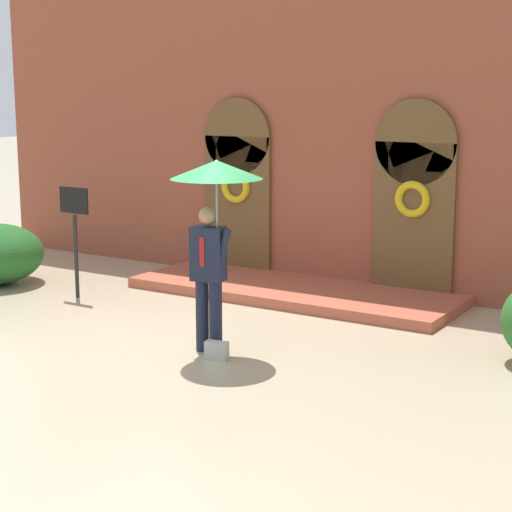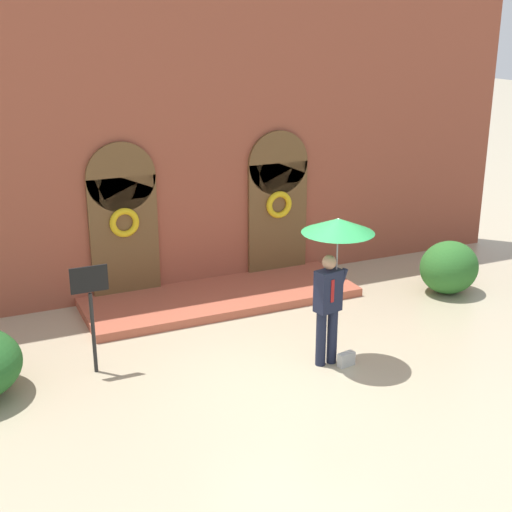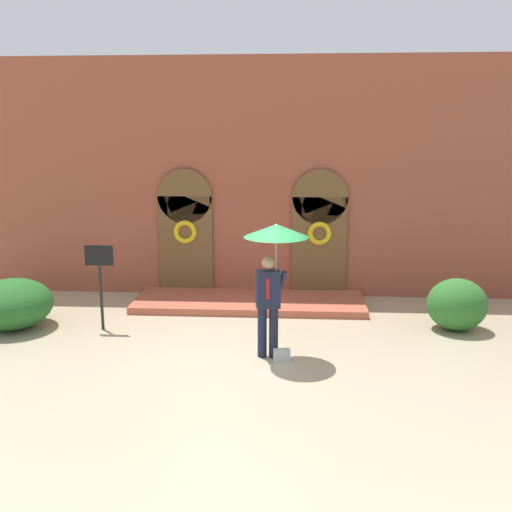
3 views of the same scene
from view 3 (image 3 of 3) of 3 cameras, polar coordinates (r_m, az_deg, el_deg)
name	(u,v)px [view 3 (image 3 of 3)]	position (r m, az deg, el deg)	size (l,w,h in m)	color
ground_plane	(237,355)	(10.24, -1.95, -9.90)	(80.00, 80.00, 0.00)	tan
building_facade	(253,184)	(13.69, -0.33, 7.23)	(14.00, 2.30, 5.60)	brown
person_with_umbrella	(274,250)	(9.64, 1.82, 0.57)	(1.10, 1.10, 2.36)	#191E33
handbag	(282,355)	(9.96, 2.60, -9.89)	(0.28, 0.12, 0.22)	#B7B7B2
sign_post	(100,273)	(11.61, -15.34, -1.66)	(0.56, 0.06, 1.72)	black
shrub_left	(12,304)	(12.48, -23.18, -4.42)	(1.57, 1.61, 1.00)	#235B23
shrub_right	(457,304)	(12.04, 19.46, -4.59)	(1.18, 1.04, 1.04)	#2D6B28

